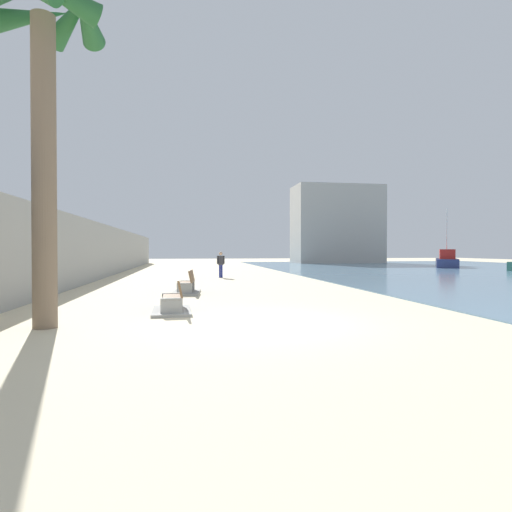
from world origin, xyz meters
TOP-DOWN VIEW (x-y plane):
  - ground_plane at (0.00, 18.00)m, footprint 120.00×120.00m
  - seawall at (-7.50, 18.00)m, footprint 0.80×64.00m
  - palm_tree at (-5.06, 0.13)m, footprint 2.92×3.04m
  - bench_near at (-2.24, 2.22)m, footprint 1.16×2.13m
  - bench_far at (-1.84, 7.54)m, footprint 1.28×2.19m
  - person_walking at (0.36, 17.35)m, footprint 0.52×0.25m
  - boat_far_left at (24.93, 29.83)m, footprint 5.39×7.05m
  - harbor_building at (18.83, 46.00)m, footprint 12.00×6.00m

SIDE VIEW (x-z plane):
  - ground_plane at x=0.00m, z-range 0.00..0.00m
  - bench_near at x=-2.24m, z-range -0.26..0.72m
  - bench_far at x=-1.84m, z-range -0.26..0.72m
  - boat_far_left at x=24.93m, z-range -2.37..3.82m
  - person_walking at x=0.36m, z-range 0.14..1.85m
  - seawall at x=-7.50m, z-range 0.00..3.50m
  - harbor_building at x=18.83m, z-range 0.00..10.71m
  - palm_tree at x=-5.06m, z-range 1.87..10.28m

